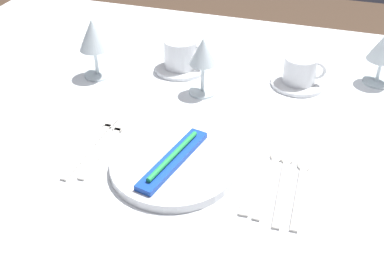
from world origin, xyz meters
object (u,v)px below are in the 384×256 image
Objects in this scene: fork_inner at (94,143)px; wine_glass_right at (93,37)px; fork_outer at (106,145)px; dinner_knife at (253,178)px; coffee_cup_left at (181,53)px; wine_glass_left at (384,48)px; coffee_cup_right at (301,69)px; spoon_soup at (271,173)px; spoon_dessert at (284,178)px; spoon_tea at (301,183)px; dinner_plate at (173,166)px; toothbrush_package at (173,159)px; wine_glass_centre at (203,55)px.

wine_glass_right reaches higher than fork_inner.
fork_outer is 0.94× the size of dinner_knife.
coffee_cup_left is 0.81× the size of wine_glass_left.
coffee_cup_right is at bearing 47.77° from fork_outer.
coffee_cup_left is at bearing -170.61° from wine_glass_left.
fork_outer is 0.34m from spoon_soup.
spoon_dessert is at bearing 18.32° from dinner_knife.
spoon_tea is at bearing 8.42° from dinner_knife.
spoon_dessert is (0.03, -0.00, 0.00)m from spoon_soup.
dinner_plate is 1.16× the size of toothbrush_package.
dinner_plate reaches higher than dinner_knife.
fork_inner is 1.11× the size of spoon_tea.
wine_glass_left is (0.19, 0.07, 0.05)m from coffee_cup_right.
spoon_tea reaches higher than fork_inner.
spoon_soup is 1.36× the size of wine_glass_right.
dinner_plate is 0.32m from wine_glass_centre.
spoon_tea is 0.39m from coffee_cup_right.
wine_glass_left is (0.22, 0.46, 0.09)m from dinner_knife.
fork_inner is 0.43m from spoon_tea.
wine_glass_left is at bearing 52.04° from toothbrush_package.
spoon_soup is at bearing 2.36° from fork_inner.
coffee_cup_right is at bearing 27.01° from wine_glass_centre.
fork_outer is 0.31m from dinner_knife.
fork_outer is 0.33m from wine_glass_right.
coffee_cup_left reaches higher than spoon_soup.
wine_glass_left is (0.38, 0.48, 0.07)m from toothbrush_package.
dinner_plate is 0.45m from wine_glass_right.
spoon_tea is 1.32× the size of wine_glass_right.
wine_glass_left is at bearing 38.88° from fork_inner.
spoon_tea is 1.95× the size of coffee_cup_right.
fork_outer is 0.99× the size of spoon_soup.
toothbrush_package is 0.46m from coffee_cup_right.
spoon_tea is at bearing 0.66° from fork_inner.
spoon_soup and spoon_tea have the same top height.
dinner_knife is 0.52m from wine_glass_left.
spoon_soup is (0.34, 0.01, 0.00)m from fork_outer.
coffee_cup_left is at bearing -177.65° from coffee_cup_right.
fork_outer is at bearing -177.71° from spoon_soup.
dinner_knife is (0.15, 0.02, -0.01)m from dinner_plate.
wine_glass_centre is (-0.22, -0.11, 0.06)m from coffee_cup_right.
coffee_cup_right is at bearing 84.77° from dinner_knife.
fork_inner is 2.03× the size of coffee_cup_left.
toothbrush_package is 1.37× the size of wine_glass_right.
wine_glass_right reaches higher than wine_glass_centre.
wine_glass_left is (0.54, 0.45, 0.09)m from fork_outer.
dinner_knife is at bearing -31.07° from wine_glass_right.
wine_glass_left reaches higher than toothbrush_package.
toothbrush_package is at bearing -127.96° from wine_glass_left.
wine_glass_left is at bearing 20.33° from coffee_cup_right.
spoon_dessert is (0.06, 0.02, -0.00)m from dinner_knife.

